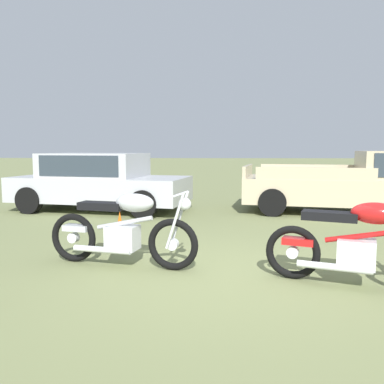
{
  "coord_description": "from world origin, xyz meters",
  "views": [
    {
      "loc": [
        -0.26,
        -4.86,
        1.55
      ],
      "look_at": [
        -0.55,
        1.83,
        0.82
      ],
      "focal_mm": 37.7,
      "sensor_mm": 36.0,
      "label": 1
    }
  ],
  "objects_px": {
    "motorcycle_silver": "(123,230)",
    "pickup_truck_beige": "(368,182)",
    "traffic_cone": "(120,227)",
    "car_silver": "(98,179)",
    "motorcycle_red": "(357,244)"
  },
  "relations": [
    {
      "from": "motorcycle_silver",
      "to": "traffic_cone",
      "type": "relative_size",
      "value": 4.13
    },
    {
      "from": "car_silver",
      "to": "pickup_truck_beige",
      "type": "height_order",
      "value": "pickup_truck_beige"
    },
    {
      "from": "motorcycle_silver",
      "to": "traffic_cone",
      "type": "xyz_separation_m",
      "value": [
        -0.37,
        1.47,
        -0.26
      ]
    },
    {
      "from": "motorcycle_silver",
      "to": "car_silver",
      "type": "bearing_deg",
      "value": 122.57
    },
    {
      "from": "motorcycle_silver",
      "to": "pickup_truck_beige",
      "type": "distance_m",
      "value": 6.62
    },
    {
      "from": "car_silver",
      "to": "motorcycle_red",
      "type": "bearing_deg",
      "value": -39.41
    },
    {
      "from": "motorcycle_silver",
      "to": "pickup_truck_beige",
      "type": "xyz_separation_m",
      "value": [
        4.87,
        4.48,
        0.26
      ]
    },
    {
      "from": "car_silver",
      "to": "motorcycle_silver",
      "type": "bearing_deg",
      "value": -59.57
    },
    {
      "from": "motorcycle_red",
      "to": "traffic_cone",
      "type": "distance_m",
      "value": 3.83
    },
    {
      "from": "motorcycle_silver",
      "to": "car_silver",
      "type": "xyz_separation_m",
      "value": [
        -1.64,
        4.73,
        0.31
      ]
    },
    {
      "from": "motorcycle_silver",
      "to": "motorcycle_red",
      "type": "height_order",
      "value": "same"
    },
    {
      "from": "traffic_cone",
      "to": "car_silver",
      "type": "bearing_deg",
      "value": 111.24
    },
    {
      "from": "motorcycle_silver",
      "to": "motorcycle_red",
      "type": "xyz_separation_m",
      "value": [
        2.79,
        -0.68,
        -0.0
      ]
    },
    {
      "from": "motorcycle_silver",
      "to": "motorcycle_red",
      "type": "distance_m",
      "value": 2.87
    },
    {
      "from": "pickup_truck_beige",
      "to": "traffic_cone",
      "type": "bearing_deg",
      "value": -139.03
    }
  ]
}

